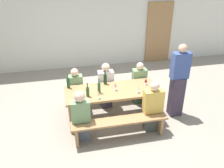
{
  "coord_description": "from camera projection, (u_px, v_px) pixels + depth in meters",
  "views": [
    {
      "loc": [
        -1.01,
        -4.5,
        3.27
      ],
      "look_at": [
        0.0,
        0.0,
        0.9
      ],
      "focal_mm": 38.32,
      "sensor_mm": 36.0,
      "label": 1
    }
  ],
  "objects": [
    {
      "name": "seated_guest_far_0",
      "position": [
        76.0,
        91.0,
        5.71
      ],
      "size": [
        0.34,
        0.24,
        1.1
      ],
      "rotation": [
        0.0,
        0.0,
        -1.57
      ],
      "color": "#43485B",
      "rests_on": "ground"
    },
    {
      "name": "wine_glass_2",
      "position": [
        138.0,
        87.0,
        5.11
      ],
      "size": [
        0.07,
        0.07,
        0.17
      ],
      "color": "silver",
      "rests_on": "tasting_table"
    },
    {
      "name": "tasting_table",
      "position": [
        112.0,
        93.0,
        5.29
      ],
      "size": [
        2.06,
        0.84,
        0.75
      ],
      "color": "#9E7247",
      "rests_on": "ground"
    },
    {
      "name": "wine_bottle_3",
      "position": [
        68.0,
        83.0,
        5.29
      ],
      "size": [
        0.07,
        0.07,
        0.35
      ],
      "color": "#194723",
      "rests_on": "tasting_table"
    },
    {
      "name": "seated_guest_near_1",
      "position": [
        153.0,
        108.0,
        5.01
      ],
      "size": [
        0.41,
        0.24,
        1.15
      ],
      "rotation": [
        0.0,
        0.0,
        1.57
      ],
      "color": "#3C443D",
      "rests_on": "ground"
    },
    {
      "name": "seated_guest_near_0",
      "position": [
        81.0,
        117.0,
        4.72
      ],
      "size": [
        0.37,
        0.24,
        1.11
      ],
      "rotation": [
        0.0,
        0.0,
        1.57
      ],
      "color": "#4B535D",
      "rests_on": "ground"
    },
    {
      "name": "wine_bottle_0",
      "position": [
        105.0,
        79.0,
        5.46
      ],
      "size": [
        0.08,
        0.08,
        0.34
      ],
      "color": "#143319",
      "rests_on": "tasting_table"
    },
    {
      "name": "bench_near",
      "position": [
        120.0,
        124.0,
        4.82
      ],
      "size": [
        1.96,
        0.3,
        0.45
      ],
      "color": "#9E7247",
      "rests_on": "ground"
    },
    {
      "name": "seated_guest_far_1",
      "position": [
        106.0,
        86.0,
        5.84
      ],
      "size": [
        0.37,
        0.24,
        1.16
      ],
      "rotation": [
        0.0,
        0.0,
        -1.57
      ],
      "color": "#3A3345",
      "rests_on": "ground"
    },
    {
      "name": "bench_far",
      "position": [
        106.0,
        90.0,
        6.06
      ],
      "size": [
        1.96,
        0.3,
        0.45
      ],
      "color": "#9E7247",
      "rests_on": "ground"
    },
    {
      "name": "wine_bottle_2",
      "position": [
        99.0,
        88.0,
        5.1
      ],
      "size": [
        0.07,
        0.07,
        0.33
      ],
      "color": "#234C2D",
      "rests_on": "tasting_table"
    },
    {
      "name": "wine_glass_3",
      "position": [
        146.0,
        80.0,
        5.44
      ],
      "size": [
        0.07,
        0.07,
        0.16
      ],
      "color": "silver",
      "rests_on": "tasting_table"
    },
    {
      "name": "wine_bottle_1",
      "position": [
        88.0,
        92.0,
        4.96
      ],
      "size": [
        0.07,
        0.07,
        0.31
      ],
      "color": "#234C2D",
      "rests_on": "tasting_table"
    },
    {
      "name": "wine_glass_0",
      "position": [
        99.0,
        93.0,
        4.88
      ],
      "size": [
        0.06,
        0.06,
        0.18
      ],
      "color": "silver",
      "rests_on": "tasting_table"
    },
    {
      "name": "back_wall",
      "position": [
        90.0,
        19.0,
        7.77
      ],
      "size": [
        14.0,
        0.2,
        3.2
      ],
      "primitive_type": "cube",
      "color": "silver",
      "rests_on": "ground"
    },
    {
      "name": "wine_glass_1",
      "position": [
        115.0,
        85.0,
        5.19
      ],
      "size": [
        0.07,
        0.07,
        0.19
      ],
      "color": "silver",
      "rests_on": "tasting_table"
    },
    {
      "name": "ground_plane",
      "position": [
        112.0,
        118.0,
        5.6
      ],
      "size": [
        24.0,
        24.0,
        0.0
      ],
      "primitive_type": "plane",
      "color": "gray"
    },
    {
      "name": "standing_host",
      "position": [
        178.0,
        82.0,
        5.38
      ],
      "size": [
        0.39,
        0.24,
        1.74
      ],
      "rotation": [
        0.0,
        0.0,
        3.14
      ],
      "color": "#3B3143",
      "rests_on": "ground"
    },
    {
      "name": "wooden_door",
      "position": [
        159.0,
        33.0,
        8.36
      ],
      "size": [
        0.9,
        0.06,
        2.1
      ],
      "primitive_type": "cube",
      "color": "#9E7247",
      "rests_on": "ground"
    },
    {
      "name": "seated_guest_far_2",
      "position": [
        139.0,
        84.0,
        6.02
      ],
      "size": [
        0.34,
        0.24,
        1.1
      ],
      "rotation": [
        0.0,
        0.0,
        -1.57
      ],
      "color": "#2D4533",
      "rests_on": "ground"
    }
  ]
}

